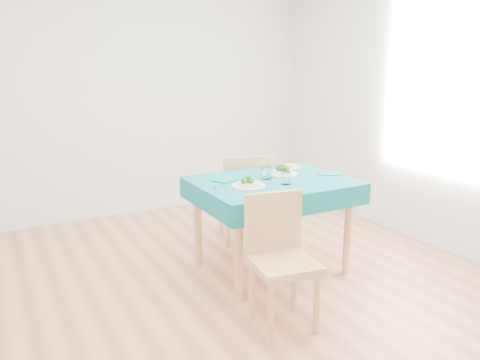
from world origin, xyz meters
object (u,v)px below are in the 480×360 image
chair_far (244,181)px  bowl_far (283,170)px  table (272,226)px  side_plate (290,167)px  chair_near (284,255)px  bowl_near (249,182)px

chair_far → bowl_far: (0.03, -0.60, 0.22)m
table → chair_far: (0.15, 0.72, 0.20)m
chair_far → side_plate: bearing=138.1°
chair_near → bowl_near: chair_near is taller
side_plate → bowl_far: bearing=-137.0°
bowl_near → bowl_far: bearing=25.7°
chair_near → bowl_far: 1.09m
side_plate → chair_near: bearing=-125.9°
chair_far → side_plate: size_ratio=5.49×
chair_near → chair_far: (0.54, 1.48, 0.09)m
table → bowl_far: (0.18, 0.13, 0.42)m
table → chair_near: (-0.39, -0.76, 0.11)m
side_plate → chair_far: bearing=120.9°
chair_near → chair_far: size_ratio=0.84×
chair_near → side_plate: chair_near is taller
chair_far → bowl_near: 0.94m
bowl_near → chair_far: bearing=63.0°
chair_near → chair_far: 1.57m
table → side_plate: bearing=39.4°
table → bowl_near: bowl_near is taller
table → bowl_near: (-0.27, -0.09, 0.42)m
table → bowl_near: 0.50m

